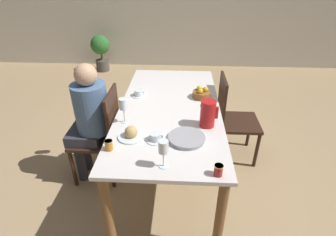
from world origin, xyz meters
The scene contains 16 objects.
ground_plane centered at (0.00, 0.00, 0.00)m, with size 20.00×20.00×0.00m, color tan.
dining_table centered at (0.00, 0.00, 0.65)m, with size 0.90×1.84×0.75m.
chair_person_side centered at (-0.63, -0.07, 0.49)m, with size 0.42×0.42×0.92m.
chair_opposite centered at (0.63, 0.30, 0.49)m, with size 0.42×0.42×0.92m.
person_seated centered at (-0.72, -0.08, 0.69)m, with size 0.39×0.41×1.17m.
red_pitcher centered at (0.31, -0.29, 0.86)m, with size 0.14×0.12×0.22m.
wine_glass_water centered at (-0.35, -0.28, 0.91)m, with size 0.06×0.06×0.21m.
wine_glass_juice centered at (0.00, -0.80, 0.90)m, with size 0.06×0.06×0.20m.
teacup_near_person centered at (-0.08, -0.52, 0.78)m, with size 0.14×0.14×0.06m.
teacup_across centered at (-0.31, 0.21, 0.78)m, with size 0.14×0.14×0.06m.
serving_tray centered at (0.15, -0.50, 0.77)m, with size 0.27×0.27×0.03m.
bread_plate centered at (-0.26, -0.48, 0.78)m, with size 0.20×0.20×0.10m.
jam_jar_amber centered at (0.34, -0.85, 0.79)m, with size 0.06×0.06×0.07m.
jam_jar_red centered at (-0.39, -0.64, 0.79)m, with size 0.06×0.06×0.07m.
fruit_bowl centered at (0.29, 0.21, 0.79)m, with size 0.17×0.17×0.11m.
potted_plant centered at (-1.47, 2.87, 0.43)m, with size 0.36×0.36×0.70m.
Camera 1 is at (0.10, -2.07, 1.87)m, focal length 28.00 mm.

